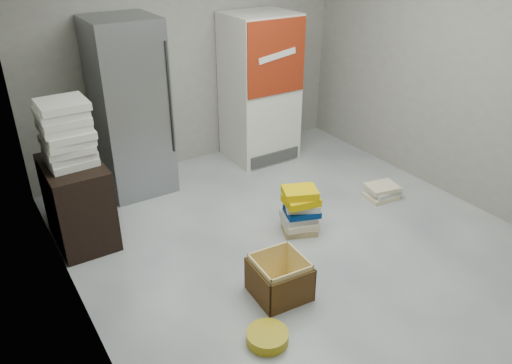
{
  "coord_description": "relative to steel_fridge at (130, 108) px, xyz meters",
  "views": [
    {
      "loc": [
        -2.48,
        -2.9,
        2.72
      ],
      "look_at": [
        -0.2,
        0.7,
        0.5
      ],
      "focal_mm": 35.0,
      "sensor_mm": 36.0,
      "label": 1
    }
  ],
  "objects": [
    {
      "name": "ground",
      "position": [
        0.9,
        -2.13,
        -0.95
      ],
      "size": [
        5.0,
        5.0,
        0.0
      ],
      "primitive_type": "plane",
      "color": "beige",
      "rests_on": "ground"
    },
    {
      "name": "room_shell",
      "position": [
        0.9,
        -2.13,
        0.85
      ],
      "size": [
        4.04,
        5.04,
        2.82
      ],
      "color": "gray",
      "rests_on": "ground"
    },
    {
      "name": "steel_fridge",
      "position": [
        0.0,
        0.0,
        0.0
      ],
      "size": [
        0.7,
        0.72,
        1.9
      ],
      "color": "gray",
      "rests_on": "ground"
    },
    {
      "name": "coke_cooler",
      "position": [
        1.65,
        -0.01,
        -0.05
      ],
      "size": [
        0.8,
        0.73,
        1.8
      ],
      "color": "silver",
      "rests_on": "ground"
    },
    {
      "name": "wood_shelf",
      "position": [
        -0.83,
        -0.73,
        -0.55
      ],
      "size": [
        0.5,
        0.8,
        0.8
      ],
      "primitive_type": "cube",
      "color": "black",
      "rests_on": "ground"
    },
    {
      "name": "supply_box_stack",
      "position": [
        -0.82,
        -0.73,
        0.14
      ],
      "size": [
        0.43,
        0.44,
        0.58
      ],
      "color": "silver",
      "rests_on": "wood_shelf"
    },
    {
      "name": "phonebook_stack_main",
      "position": [
        1.0,
        -1.75,
        -0.71
      ],
      "size": [
        0.43,
        0.38,
        0.47
      ],
      "rotation": [
        0.0,
        0.0,
        -0.34
      ],
      "color": "tan",
      "rests_on": "ground"
    },
    {
      "name": "phonebook_stack_side",
      "position": [
        2.18,
        -1.69,
        -0.87
      ],
      "size": [
        0.38,
        0.32,
        0.15
      ],
      "rotation": [
        0.0,
        0.0,
        -0.14
      ],
      "color": "beige",
      "rests_on": "ground"
    },
    {
      "name": "cardboard_box",
      "position": [
        0.3,
        -2.41,
        -0.81
      ],
      "size": [
        0.45,
        0.45,
        0.34
      ],
      "rotation": [
        0.0,
        0.0,
        -0.07
      ],
      "color": "yellow",
      "rests_on": "ground"
    },
    {
      "name": "bucket_lid",
      "position": [
        -0.07,
        -2.8,
        -0.91
      ],
      "size": [
        0.34,
        0.34,
        0.08
      ],
      "primitive_type": "cylinder",
      "rotation": [
        0.0,
        0.0,
        0.1
      ],
      "color": "gold",
      "rests_on": "ground"
    }
  ]
}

